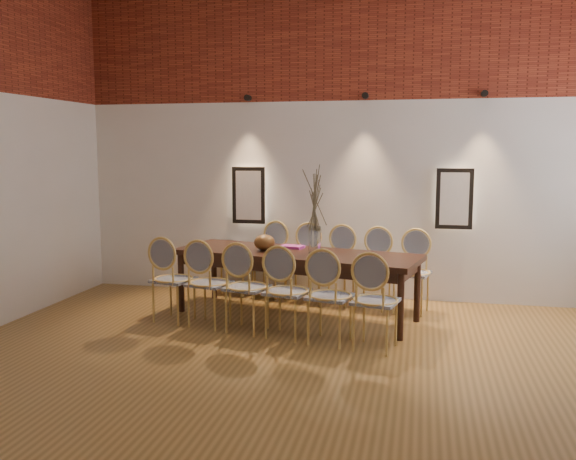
% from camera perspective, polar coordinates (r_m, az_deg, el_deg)
% --- Properties ---
extents(floor, '(7.00, 7.00, 0.02)m').
position_cam_1_polar(floor, '(4.73, 0.23, -16.28)').
color(floor, olive).
rests_on(floor, ground).
extents(wall_back, '(7.00, 0.10, 4.00)m').
position_cam_1_polar(wall_back, '(7.83, 5.80, 8.27)').
color(wall_back, silver).
rests_on(wall_back, ground).
extents(brick_band_back, '(7.00, 0.02, 1.50)m').
position_cam_1_polar(brick_band_back, '(7.87, 5.86, 17.41)').
color(brick_band_back, maroon).
rests_on(brick_band_back, ground).
extents(niche_left, '(0.36, 0.06, 0.66)m').
position_cam_1_polar(niche_left, '(8.01, -3.65, 3.27)').
color(niche_left, '#FFEAC6').
rests_on(niche_left, wall_back).
extents(niche_right, '(0.36, 0.06, 0.66)m').
position_cam_1_polar(niche_right, '(7.71, 15.29, 2.85)').
color(niche_right, '#FFEAC6').
rests_on(niche_right, wall_back).
extents(spot_fixture_left, '(0.08, 0.10, 0.08)m').
position_cam_1_polar(spot_fixture_left, '(7.98, -3.78, 12.24)').
color(spot_fixture_left, black).
rests_on(spot_fixture_left, wall_back).
extents(spot_fixture_mid, '(0.08, 0.10, 0.08)m').
position_cam_1_polar(spot_fixture_mid, '(7.70, 7.25, 12.36)').
color(spot_fixture_mid, black).
rests_on(spot_fixture_mid, wall_back).
extents(spot_fixture_right, '(0.08, 0.10, 0.08)m').
position_cam_1_polar(spot_fixture_right, '(7.70, 17.92, 12.06)').
color(spot_fixture_right, black).
rests_on(spot_fixture_right, wall_back).
extents(dining_table, '(2.90, 1.46, 0.75)m').
position_cam_1_polar(dining_table, '(6.95, 0.71, -5.09)').
color(dining_table, black).
rests_on(dining_table, floor).
extents(chair_near_a, '(0.52, 0.52, 0.94)m').
position_cam_1_polar(chair_near_a, '(6.88, -10.65, -4.56)').
color(chair_near_a, '#DAB65F').
rests_on(chair_near_a, floor).
extents(chair_near_b, '(0.52, 0.52, 0.94)m').
position_cam_1_polar(chair_near_b, '(6.63, -7.38, -4.95)').
color(chair_near_b, '#DAB65F').
rests_on(chair_near_b, floor).
extents(chair_near_c, '(0.52, 0.52, 0.94)m').
position_cam_1_polar(chair_near_c, '(6.40, -3.85, -5.36)').
color(chair_near_c, '#DAB65F').
rests_on(chair_near_c, floor).
extents(chair_near_d, '(0.52, 0.52, 0.94)m').
position_cam_1_polar(chair_near_d, '(6.19, -0.07, -5.77)').
color(chair_near_d, '#DAB65F').
rests_on(chair_near_d, floor).
extents(chair_near_e, '(0.52, 0.52, 0.94)m').
position_cam_1_polar(chair_near_e, '(6.02, 3.95, -6.19)').
color(chair_near_e, '#DAB65F').
rests_on(chair_near_e, floor).
extents(chair_near_f, '(0.52, 0.52, 0.94)m').
position_cam_1_polar(chair_near_f, '(5.88, 8.19, -6.59)').
color(chair_near_f, '#DAB65F').
rests_on(chair_near_f, floor).
extents(chair_far_a, '(0.52, 0.52, 0.94)m').
position_cam_1_polar(chair_far_a, '(8.08, -4.69, -2.64)').
color(chair_far_a, '#DAB65F').
rests_on(chair_far_a, floor).
extents(chair_far_b, '(0.52, 0.52, 0.94)m').
position_cam_1_polar(chair_far_b, '(7.87, -1.75, -2.89)').
color(chair_far_b, '#DAB65F').
rests_on(chair_far_b, floor).
extents(chair_far_c, '(0.52, 0.52, 0.94)m').
position_cam_1_polar(chair_far_c, '(7.68, 1.35, -3.16)').
color(chair_far_c, '#DAB65F').
rests_on(chair_far_c, floor).
extents(chair_far_d, '(0.52, 0.52, 0.94)m').
position_cam_1_polar(chair_far_d, '(7.51, 4.59, -3.43)').
color(chair_far_d, '#DAB65F').
rests_on(chair_far_d, floor).
extents(chair_far_e, '(0.52, 0.52, 0.94)m').
position_cam_1_polar(chair_far_e, '(7.36, 7.98, -3.69)').
color(chair_far_e, '#DAB65F').
rests_on(chair_far_e, floor).
extents(chair_far_f, '(0.52, 0.52, 0.94)m').
position_cam_1_polar(chair_far_f, '(7.25, 11.49, -3.95)').
color(chair_far_f, '#DAB65F').
rests_on(chair_far_f, floor).
extents(vase, '(0.14, 0.14, 0.30)m').
position_cam_1_polar(vase, '(6.77, 2.51, -0.93)').
color(vase, silver).
rests_on(vase, dining_table).
extents(dried_branches, '(0.50, 0.50, 0.70)m').
position_cam_1_polar(dried_branches, '(6.72, 2.53, 2.87)').
color(dried_branches, '#4E452E').
rests_on(dried_branches, vase).
extents(bowl, '(0.24, 0.24, 0.18)m').
position_cam_1_polar(bowl, '(6.98, -2.21, -1.17)').
color(bowl, brown).
rests_on(bowl, dining_table).
extents(book, '(0.29, 0.23, 0.03)m').
position_cam_1_polar(book, '(7.13, 0.39, -1.58)').
color(book, '#942A88').
rests_on(book, dining_table).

